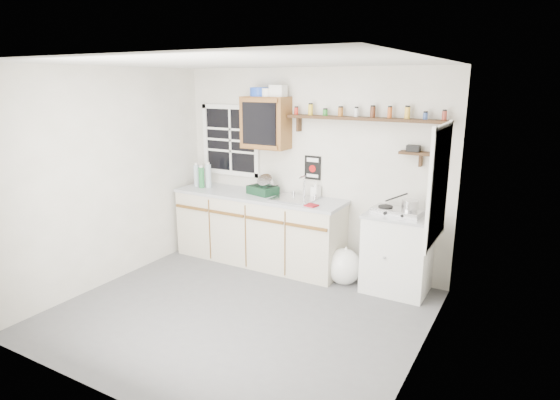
{
  "coord_description": "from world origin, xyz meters",
  "views": [
    {
      "loc": [
        2.55,
        -3.64,
        2.34
      ],
      "look_at": [
        0.17,
        0.55,
        1.11
      ],
      "focal_mm": 30.0,
      "sensor_mm": 36.0,
      "label": 1
    }
  ],
  "objects_px": {
    "spice_shelf": "(364,118)",
    "dish_rack": "(264,188)",
    "upper_cabinet": "(266,123)",
    "main_cabinet": "(258,228)",
    "hotplate": "(397,211)",
    "right_cabinet": "(397,253)"
  },
  "relations": [
    {
      "from": "right_cabinet",
      "to": "dish_rack",
      "type": "bearing_deg",
      "value": 179.22
    },
    {
      "from": "right_cabinet",
      "to": "dish_rack",
      "type": "relative_size",
      "value": 2.24
    },
    {
      "from": "right_cabinet",
      "to": "spice_shelf",
      "type": "xyz_separation_m",
      "value": [
        -0.53,
        0.19,
        1.47
      ]
    },
    {
      "from": "right_cabinet",
      "to": "hotplate",
      "type": "distance_m",
      "value": 0.49
    },
    {
      "from": "right_cabinet",
      "to": "upper_cabinet",
      "type": "height_order",
      "value": "upper_cabinet"
    },
    {
      "from": "upper_cabinet",
      "to": "dish_rack",
      "type": "height_order",
      "value": "upper_cabinet"
    },
    {
      "from": "upper_cabinet",
      "to": "dish_rack",
      "type": "distance_m",
      "value": 0.83
    },
    {
      "from": "spice_shelf",
      "to": "hotplate",
      "type": "relative_size",
      "value": 3.44
    },
    {
      "from": "main_cabinet",
      "to": "right_cabinet",
      "type": "relative_size",
      "value": 2.54
    },
    {
      "from": "main_cabinet",
      "to": "right_cabinet",
      "type": "xyz_separation_m",
      "value": [
        1.83,
        0.03,
        -0.01
      ]
    },
    {
      "from": "spice_shelf",
      "to": "right_cabinet",
      "type": "bearing_deg",
      "value": -19.63
    },
    {
      "from": "upper_cabinet",
      "to": "main_cabinet",
      "type": "bearing_deg",
      "value": -103.68
    },
    {
      "from": "main_cabinet",
      "to": "upper_cabinet",
      "type": "relative_size",
      "value": 3.55
    },
    {
      "from": "spice_shelf",
      "to": "dish_rack",
      "type": "bearing_deg",
      "value": -172.57
    },
    {
      "from": "upper_cabinet",
      "to": "spice_shelf",
      "type": "relative_size",
      "value": 0.34
    },
    {
      "from": "spice_shelf",
      "to": "dish_rack",
      "type": "distance_m",
      "value": 1.56
    },
    {
      "from": "right_cabinet",
      "to": "hotplate",
      "type": "relative_size",
      "value": 1.64
    },
    {
      "from": "hotplate",
      "to": "right_cabinet",
      "type": "bearing_deg",
      "value": 44.1
    },
    {
      "from": "main_cabinet",
      "to": "hotplate",
      "type": "height_order",
      "value": "hotplate"
    },
    {
      "from": "dish_rack",
      "to": "hotplate",
      "type": "relative_size",
      "value": 0.73
    },
    {
      "from": "dish_rack",
      "to": "hotplate",
      "type": "bearing_deg",
      "value": 12.47
    },
    {
      "from": "upper_cabinet",
      "to": "hotplate",
      "type": "bearing_deg",
      "value": -4.46
    }
  ]
}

